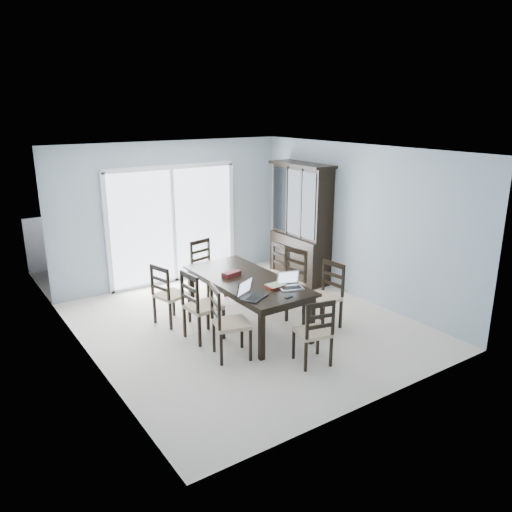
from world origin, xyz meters
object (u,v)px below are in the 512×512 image
(chair_left_far, at_px, (166,288))
(chair_right_mid, at_px, (291,275))
(chair_right_far, at_px, (276,267))
(chair_end_near, at_px, (316,326))
(dining_table, at_px, (247,283))
(china_hutch, at_px, (301,224))
(chair_left_near, at_px, (224,315))
(chair_end_far, at_px, (205,262))
(laptop_dark, at_px, (254,294))
(hot_tub, at_px, (143,244))
(laptop_silver, at_px, (291,285))
(cell_phone, at_px, (289,297))
(chair_right_near, at_px, (328,288))
(game_box, at_px, (231,274))
(chair_left_mid, at_px, (197,299))

(chair_left_far, distance_m, chair_right_mid, 1.94)
(chair_right_far, relative_size, chair_end_near, 1.08)
(dining_table, xyz_separation_m, chair_right_far, (0.97, 0.60, -0.08))
(chair_left_far, relative_size, chair_right_far, 0.97)
(chair_end_near, bearing_deg, china_hutch, 67.50)
(china_hutch, distance_m, chair_left_near, 3.44)
(chair_end_far, relative_size, laptop_dark, 2.72)
(chair_right_far, xyz_separation_m, hot_tub, (-1.18, 2.93, -0.08))
(chair_end_near, height_order, chair_end_far, chair_end_far)
(chair_left_far, bearing_deg, dining_table, 38.63)
(chair_left_near, bearing_deg, laptop_dark, 101.32)
(chair_left_far, bearing_deg, laptop_dark, 8.57)
(chair_left_near, bearing_deg, chair_right_far, 141.52)
(chair_right_mid, xyz_separation_m, chair_end_near, (-0.80, -1.56, -0.08))
(china_hutch, bearing_deg, chair_left_far, -169.73)
(chair_right_far, distance_m, laptop_silver, 1.48)
(chair_end_far, xyz_separation_m, cell_phone, (-0.04, -2.41, 0.15))
(chair_end_far, bearing_deg, cell_phone, 76.52)
(chair_end_near, bearing_deg, chair_right_near, 54.77)
(chair_right_mid, height_order, game_box, chair_right_mid)
(laptop_silver, distance_m, hot_tub, 4.26)
(laptop_silver, bearing_deg, chair_right_far, 80.78)
(chair_left_far, relative_size, cell_phone, 9.65)
(china_hutch, xyz_separation_m, chair_right_near, (-1.03, -1.92, -0.47))
(laptop_silver, bearing_deg, cell_phone, -114.55)
(chair_left_mid, height_order, chair_right_far, chair_left_mid)
(dining_table, xyz_separation_m, chair_right_mid, (0.86, 0.05, -0.04))
(chair_left_near, relative_size, game_box, 4.12)
(chair_right_mid, bearing_deg, chair_right_far, -22.23)
(chair_left_mid, bearing_deg, chair_left_near, -0.52)
(chair_right_far, distance_m, cell_phone, 1.80)
(cell_phone, bearing_deg, chair_end_near, -99.50)
(chair_right_far, height_order, chair_end_near, chair_right_far)
(dining_table, distance_m, chair_end_far, 1.47)
(chair_left_far, relative_size, chair_right_near, 0.96)
(cell_phone, bearing_deg, chair_left_near, 152.28)
(chair_left_near, relative_size, chair_right_near, 1.01)
(chair_left_mid, relative_size, hot_tub, 0.53)
(laptop_silver, bearing_deg, game_box, 132.87)
(chair_right_mid, height_order, chair_end_near, chair_right_mid)
(chair_end_far, distance_m, laptop_silver, 2.18)
(laptop_dark, bearing_deg, chair_left_near, 149.37)
(chair_right_far, distance_m, game_box, 1.18)
(china_hutch, distance_m, chair_right_near, 2.23)
(chair_right_mid, xyz_separation_m, chair_end_far, (-0.77, 1.42, -0.03))
(china_hutch, xyz_separation_m, chair_end_far, (-1.94, 0.21, -0.47))
(chair_end_far, relative_size, hot_tub, 0.52)
(chair_right_far, height_order, laptop_dark, chair_right_far)
(chair_end_far, bearing_deg, chair_left_mid, 45.56)
(chair_right_mid, bearing_deg, laptop_dark, 111.50)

